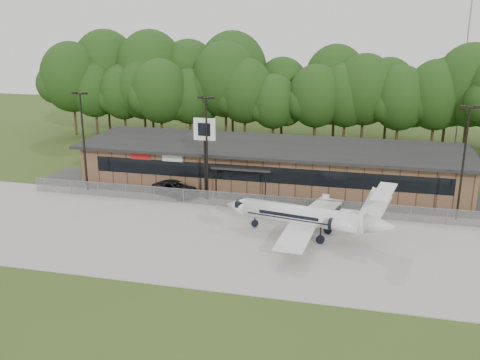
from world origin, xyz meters
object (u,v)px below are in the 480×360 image
(terminal, at_px, (272,163))
(suv, at_px, (176,189))
(pole_sign, at_px, (205,138))
(business_jet, at_px, (309,217))

(terminal, xyz_separation_m, suv, (-8.55, -6.71, -1.46))
(terminal, bearing_deg, suv, -141.88)
(pole_sign, bearing_deg, business_jet, -32.24)
(terminal, relative_size, pole_sign, 5.06)
(suv, bearing_deg, business_jet, -93.99)
(business_jet, xyz_separation_m, suv, (-14.27, 7.57, -1.01))
(suv, bearing_deg, terminal, -27.91)
(suv, distance_m, pole_sign, 6.39)
(terminal, height_order, suv, terminal)
(business_jet, relative_size, suv, 2.78)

